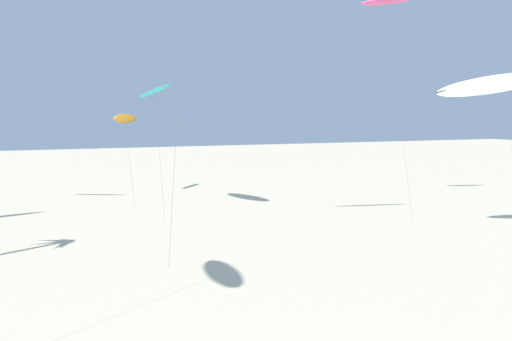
{
  "coord_description": "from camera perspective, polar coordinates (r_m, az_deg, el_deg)",
  "views": [
    {
      "loc": [
        -5.05,
        1.31,
        8.47
      ],
      "look_at": [
        3.68,
        19.85,
        6.56
      ],
      "focal_mm": 43.44,
      "sensor_mm": 36.0,
      "label": 1
    }
  ],
  "objects": [
    {
      "name": "flying_kite_6",
      "position": [
        52.32,
        -9.34,
        7.21
      ],
      "size": [
        1.82,
        8.64,
        10.98
      ],
      "color": "#19B2B7",
      "rests_on": "ground"
    },
    {
      "name": "flying_kite_4",
      "position": [
        42.9,
        20.96,
        7.42
      ],
      "size": [
        6.76,
        7.86,
        11.56
      ],
      "color": "white",
      "rests_on": "ground"
    },
    {
      "name": "flying_kite_9",
      "position": [
        55.95,
        11.92,
        15.0
      ],
      "size": [
        4.53,
        6.97,
        18.55
      ],
      "color": "#EA5193",
      "rests_on": "ground"
    },
    {
      "name": "flying_kite_0",
      "position": [
        64.72,
        -11.95,
        4.71
      ],
      "size": [
        3.97,
        11.97,
        8.6
      ],
      "color": "orange",
      "rests_on": "ground"
    }
  ]
}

